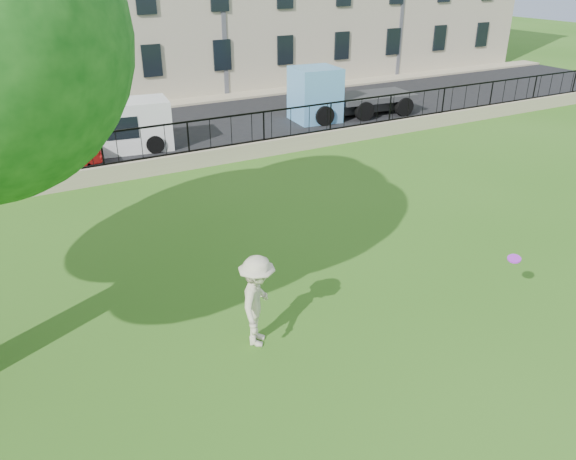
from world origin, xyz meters
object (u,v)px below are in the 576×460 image
man (258,301)px  white_van (109,127)px  red_sedan (46,152)px  frisbee (514,259)px  blue_truck (351,91)px

man → white_van: white_van is taller
man → red_sedan: bearing=46.8°
frisbee → blue_truck: size_ratio=0.05×
white_van → blue_truck: bearing=7.9°
man → white_van: 13.86m
frisbee → red_sedan: size_ratio=0.07×
man → blue_truck: bearing=-2.8°
man → frisbee: man is taller
red_sedan → white_van: bearing=-62.0°
blue_truck → frisbee: bearing=-108.3°
red_sedan → man: bearing=-164.5°
man → frisbee: 5.27m
white_van → man: bearing=-83.7°
red_sedan → blue_truck: bearing=-79.7°
red_sedan → blue_truck: blue_truck is taller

